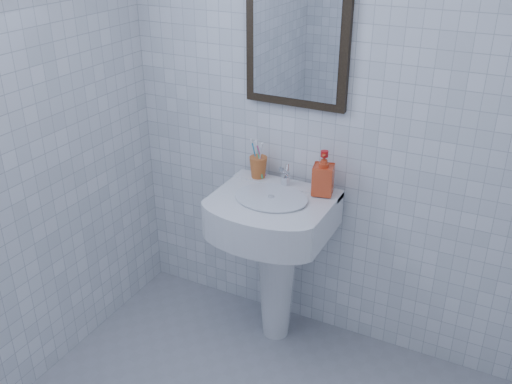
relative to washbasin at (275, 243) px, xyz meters
The scene contains 6 objects.
wall_back 0.73m from the washbasin, 46.60° to the left, with size 2.20×0.02×2.50m, color white.
washbasin is the anchor object (origin of this frame).
faucet 0.34m from the washbasin, 90.00° to the left, with size 0.05×0.10×0.12m.
toothbrush_cup 0.39m from the washbasin, 141.27° to the left, with size 0.09×0.09×0.11m, color #BB5C26, non-canonical shape.
soap_dispenser 0.44m from the washbasin, 27.58° to the left, with size 0.10×0.10×0.21m, color red.
wall_mirror 0.99m from the washbasin, 90.00° to the left, with size 0.50×0.04×0.62m.
Camera 1 is at (0.81, -1.23, 2.08)m, focal length 40.00 mm.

